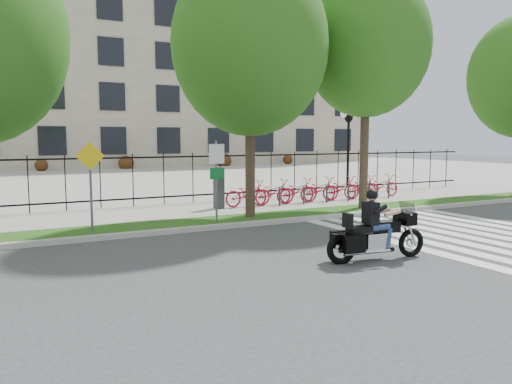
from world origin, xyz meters
name	(u,v)px	position (x,y,z in m)	size (l,w,h in m)	color
ground	(331,253)	(0.00, 0.00, 0.00)	(120.00, 120.00, 0.00)	#343436
curb	(252,224)	(0.00, 4.10, 0.07)	(60.00, 0.20, 0.15)	#AAA7A0
grass_verge	(240,220)	(0.00, 4.95, 0.07)	(60.00, 1.50, 0.15)	#225415
sidewalk	(210,210)	(0.00, 7.45, 0.07)	(60.00, 3.50, 0.15)	#98968E
plaza	(110,178)	(0.00, 25.00, 0.05)	(80.00, 34.00, 0.10)	#98968E
crosswalk_stripes	(468,234)	(4.83, 0.00, 0.01)	(5.70, 8.00, 0.01)	silver
iron_fence	(193,178)	(0.00, 9.20, 1.15)	(30.00, 0.06, 2.00)	black
office_building	(65,66)	(0.00, 44.92, 9.97)	(60.00, 21.90, 20.15)	gray
lamp_post_right	(349,129)	(10.00, 12.00, 3.21)	(1.06, 0.70, 4.25)	black
street_tree_1	(250,46)	(0.38, 4.95, 5.66)	(5.02, 5.02, 8.41)	#35271D
street_tree_2	(367,45)	(5.14, 4.95, 6.09)	(4.57, 4.57, 8.59)	#35271D
bike_share_station	(318,189)	(4.68, 7.20, 0.65)	(8.91, 0.87, 1.50)	#2D2D33
sign_pole_regulatory	(217,170)	(-0.98, 4.58, 1.74)	(0.50, 0.09, 2.50)	#59595B
sign_pole_warning	(90,175)	(-4.72, 4.58, 1.74)	(0.78, 0.09, 2.49)	#59595B
motorcycle_rider	(377,232)	(0.44, -1.07, 0.65)	(2.52, 0.88, 1.95)	black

